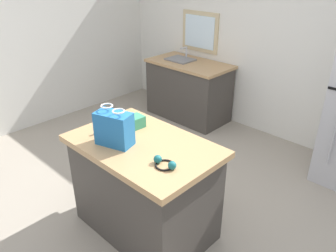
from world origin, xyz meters
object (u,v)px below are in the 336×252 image
at_px(kitchen_island, 145,187).
at_px(ear_defenders, 165,163).
at_px(shopping_bag, 114,128).
at_px(small_box, 136,121).
at_px(bottle, 113,120).

relative_size(kitchen_island, ear_defenders, 6.34).
bearing_deg(kitchen_island, ear_defenders, -17.79).
distance_m(kitchen_island, shopping_bag, 0.64).
bearing_deg(small_box, shopping_bag, -71.14).
bearing_deg(shopping_bag, ear_defenders, 5.17).
height_order(kitchen_island, small_box, small_box).
height_order(shopping_bag, bottle, shopping_bag).
bearing_deg(shopping_bag, bottle, 145.77).
distance_m(kitchen_island, bottle, 0.66).
relative_size(bottle, ear_defenders, 1.03).
xyz_separation_m(kitchen_island, shopping_bag, (-0.16, -0.17, 0.59)).
relative_size(small_box, bottle, 0.63).
bearing_deg(ear_defenders, bottle, 171.99).
xyz_separation_m(kitchen_island, small_box, (-0.27, 0.16, 0.51)).
bearing_deg(bottle, kitchen_island, 1.92).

